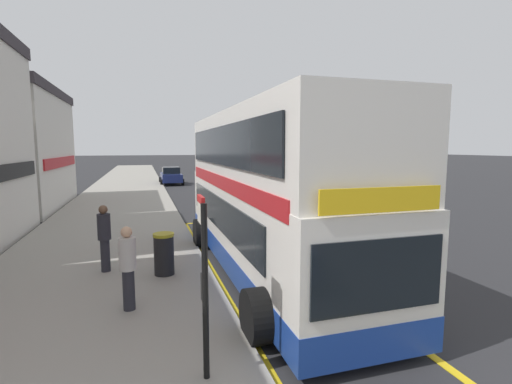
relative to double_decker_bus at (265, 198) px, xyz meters
The scene contains 10 objects.
ground_plane 24.27m from the double_decker_bus, 84.17° to the left, with size 260.00×260.00×0.00m, color #28282B.
pavement_near 24.56m from the double_decker_bus, 100.70° to the left, with size 6.00×76.00×0.14m, color gray.
double_decker_bus is the anchor object (origin of this frame).
bus_bay_markings 2.06m from the double_decker_bus, behind, with size 2.89×14.36×0.01m.
bus_stop_sign 5.25m from the double_decker_bus, 117.94° to the right, with size 0.09×0.51×2.63m.
parked_car_navy_across 25.72m from the double_decker_bus, 91.60° to the left, with size 2.09×4.20×1.62m.
parked_car_maroon_ahead 42.66m from the double_decker_bus, 82.58° to the left, with size 2.09×4.20×1.62m.
pedestrian_waiting_near_sign 4.44m from the double_decker_bus, behind, with size 0.34×0.34×1.80m.
pedestrian_further_back 4.21m from the double_decker_bus, 151.33° to the right, with size 0.34×0.34×1.74m.
litter_bin 3.10m from the double_decker_bus, behind, with size 0.54×0.54×1.10m.
Camera 1 is at (-5.70, -1.80, 3.47)m, focal length 26.17 mm.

